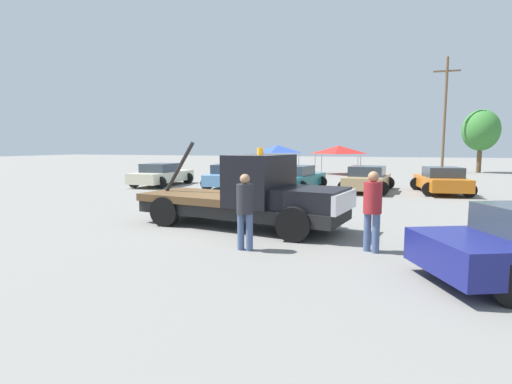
{
  "coord_description": "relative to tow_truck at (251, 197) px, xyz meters",
  "views": [
    {
      "loc": [
        4.12,
        -10.89,
        2.38
      ],
      "look_at": [
        0.5,
        0.0,
        1.05
      ],
      "focal_mm": 28.0,
      "sensor_mm": 36.0,
      "label": 1
    }
  ],
  "objects": [
    {
      "name": "parked_car_skyblue",
      "position": [
        -4.85,
        10.45,
        -0.27
      ],
      "size": [
        2.88,
        4.92,
        1.34
      ],
      "rotation": [
        0.0,
        0.0,
        1.68
      ],
      "color": "#669ED1",
      "rests_on": "ground"
    },
    {
      "name": "person_at_hood",
      "position": [
        0.69,
        -2.42,
        0.09
      ],
      "size": [
        0.39,
        0.39,
        1.75
      ],
      "rotation": [
        0.0,
        0.0,
        4.65
      ],
      "color": "#475B84",
      "rests_on": "ground"
    },
    {
      "name": "canopy_tent_blue",
      "position": [
        -5.96,
        24.74,
        1.18
      ],
      "size": [
        3.3,
        3.3,
        2.45
      ],
      "color": "#9E9EA3",
      "rests_on": "ground"
    },
    {
      "name": "utility_pole",
      "position": [
        8.3,
        28.37,
        4.39
      ],
      "size": [
        2.2,
        0.24,
        10.09
      ],
      "color": "brown",
      "rests_on": "ground"
    },
    {
      "name": "tree_left",
      "position": [
        11.42,
        29.38,
        2.83
      ],
      "size": [
        3.13,
        3.13,
        5.59
      ],
      "color": "brown",
      "rests_on": "ground"
    },
    {
      "name": "parked_car_cream",
      "position": [
        -9.21,
        10.13,
        -0.27
      ],
      "size": [
        2.41,
        4.75,
        1.34
      ],
      "rotation": [
        0.0,
        0.0,
        1.57
      ],
      "color": "beige",
      "rests_on": "ground"
    },
    {
      "name": "person_near_truck",
      "position": [
        3.44,
        -1.66,
        0.13
      ],
      "size": [
        0.4,
        0.4,
        1.82
      ],
      "rotation": [
        0.0,
        0.0,
        4.16
      ],
      "color": "#475B84",
      "rests_on": "ground"
    },
    {
      "name": "parked_car_orange",
      "position": [
        6.29,
        10.99,
        -0.27
      ],
      "size": [
        2.79,
        4.45,
        1.34
      ],
      "rotation": [
        0.0,
        0.0,
        1.71
      ],
      "color": "orange",
      "rests_on": "ground"
    },
    {
      "name": "parked_car_teal",
      "position": [
        -0.97,
        10.13,
        -0.27
      ],
      "size": [
        2.9,
        5.08,
        1.34
      ],
      "rotation": [
        0.0,
        0.0,
        1.43
      ],
      "color": "#196670",
      "rests_on": "ground"
    },
    {
      "name": "canopy_tent_red",
      "position": [
        -0.28,
        23.4,
        1.14
      ],
      "size": [
        3.48,
        3.48,
        2.4
      ],
      "color": "#9E9EA3",
      "rests_on": "ground"
    },
    {
      "name": "parked_car_tan",
      "position": [
        2.73,
        10.79,
        -0.27
      ],
      "size": [
        2.76,
        4.83,
        1.34
      ],
      "rotation": [
        0.0,
        0.0,
        1.48
      ],
      "color": "tan",
      "rests_on": "ground"
    },
    {
      "name": "tow_truck",
      "position": [
        0.0,
        0.0,
        0.0
      ],
      "size": [
        6.52,
        3.07,
        2.51
      ],
      "rotation": [
        0.0,
        0.0,
        -0.17
      ],
      "color": "black",
      "rests_on": "ground"
    },
    {
      "name": "ground_plane",
      "position": [
        -0.38,
        0.07,
        -0.92
      ],
      "size": [
        160.0,
        160.0,
        0.0
      ],
      "primitive_type": "plane",
      "color": "gray"
    }
  ]
}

